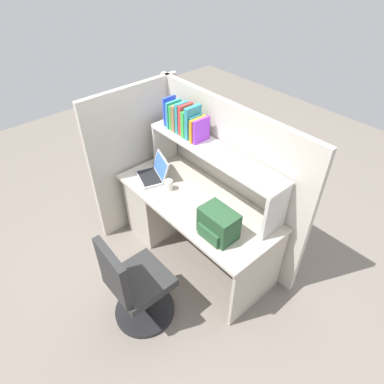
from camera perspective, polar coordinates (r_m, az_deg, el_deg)
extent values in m
plane|color=slate|center=(3.57, 0.61, -10.24)|extent=(8.00, 8.00, 0.00)
cube|color=beige|center=(3.06, 0.70, -1.56)|extent=(1.60, 0.70, 0.03)
cube|color=#B6AD9F|center=(3.62, -5.16, -1.60)|extent=(0.40, 0.64, 0.70)
cube|color=#B6AD9F|center=(2.98, 11.02, -14.32)|extent=(0.03, 0.64, 0.70)
cube|color=#BCB5A8|center=(3.23, 5.75, 2.18)|extent=(1.84, 0.05, 1.55)
cube|color=#BCB5A8|center=(3.55, -9.15, 5.65)|extent=(0.05, 1.06, 1.55)
cube|color=beige|center=(3.47, -4.58, 8.45)|extent=(0.03, 0.28, 0.42)
cube|color=beige|center=(2.69, 13.99, -3.42)|extent=(0.03, 0.28, 0.42)
cube|color=silver|center=(2.90, 3.74, 6.90)|extent=(1.44, 0.28, 0.03)
cube|color=blue|center=(3.23, -3.81, 13.59)|extent=(0.02, 0.14, 0.27)
cube|color=blue|center=(3.22, -3.46, 12.99)|extent=(0.03, 0.14, 0.22)
cube|color=teal|center=(3.18, -3.10, 13.03)|extent=(0.03, 0.17, 0.25)
cube|color=green|center=(3.16, -2.58, 12.71)|extent=(0.03, 0.17, 0.24)
cube|color=olive|center=(3.12, -2.16, 12.51)|extent=(0.04, 0.16, 0.25)
cube|color=teal|center=(3.08, -1.74, 12.44)|extent=(0.04, 0.14, 0.28)
cube|color=red|center=(3.05, -1.07, 12.20)|extent=(0.04, 0.15, 0.28)
cube|color=green|center=(3.04, -0.44, 11.63)|extent=(0.04, 0.17, 0.25)
cube|color=teal|center=(2.99, 0.14, 11.72)|extent=(0.04, 0.17, 0.30)
cube|color=teal|center=(2.99, 0.63, 10.85)|extent=(0.02, 0.13, 0.22)
cube|color=orange|center=(2.97, 0.97, 10.53)|extent=(0.03, 0.17, 0.21)
cube|color=purple|center=(2.95, 1.59, 10.37)|extent=(0.03, 0.18, 0.22)
cube|color=#B7BABF|center=(3.32, -7.07, 2.46)|extent=(0.36, 0.30, 0.02)
cube|color=black|center=(3.31, -7.25, 2.57)|extent=(0.31, 0.25, 0.00)
cube|color=#B7BABF|center=(3.28, -5.29, 4.48)|extent=(0.32, 0.17, 0.19)
cube|color=#3F72CC|center=(3.28, -5.40, 4.46)|extent=(0.28, 0.14, 0.16)
cube|color=#264C2D|center=(2.66, 4.51, -5.32)|extent=(0.30, 0.20, 0.25)
cube|color=#2B5734|center=(2.65, 2.82, -7.23)|extent=(0.22, 0.04, 0.11)
cube|color=#262628|center=(2.95, 2.27, -2.61)|extent=(0.08, 0.11, 0.03)
cylinder|color=white|center=(3.14, -3.96, 1.18)|extent=(0.08, 0.08, 0.10)
cylinder|color=black|center=(3.19, -7.95, -19.09)|extent=(0.52, 0.52, 0.04)
cylinder|color=#262628|center=(3.00, -8.35, -16.85)|extent=(0.05, 0.05, 0.41)
cube|color=#2D2D2D|center=(2.83, -8.74, -14.55)|extent=(0.44, 0.44, 0.08)
cube|color=#2D2D2D|center=(2.58, -13.18, -13.20)|extent=(0.40, 0.08, 0.44)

